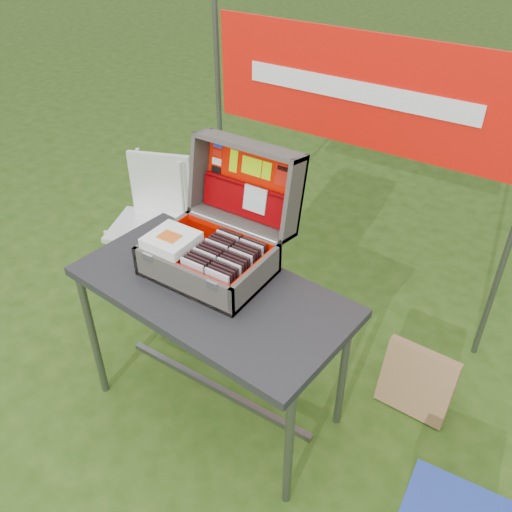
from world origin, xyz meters
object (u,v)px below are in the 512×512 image
Objects in this scene: table at (214,351)px; cardboard_box at (416,382)px; chair at (145,229)px; suitcase at (214,219)px.

table is 3.34× the size of cardboard_box.
table is 1.08m from chair.
cardboard_box is (0.87, 0.38, -0.81)m from suitcase.
suitcase is 0.63× the size of chair.
table is 0.98m from cardboard_box.
table is at bearing -145.07° from cardboard_box.
chair is (-0.86, 0.41, -0.57)m from suitcase.
table is 2.27× the size of suitcase.
cardboard_box is at bearing 37.82° from table.
chair is at bearing 154.76° from table.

